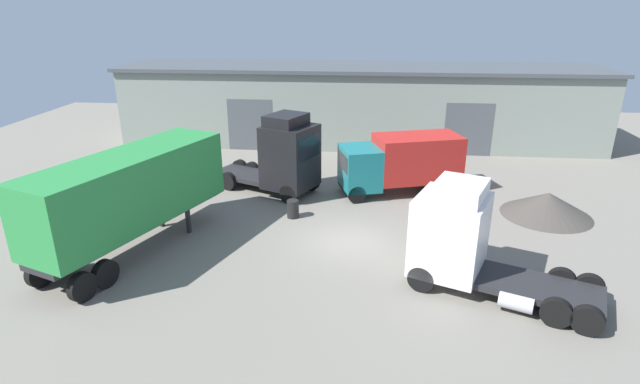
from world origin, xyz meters
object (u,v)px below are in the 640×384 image
object	(u,v)px
tractor_unit_white	(464,239)
gravel_pile	(547,204)
box_truck_teal	(402,161)
container_trailer_green	(129,192)
oil_drum	(293,209)
tractor_unit_black	(284,157)

from	to	relation	value
tractor_unit_white	gravel_pile	distance (m)	8.89
box_truck_teal	tractor_unit_white	bearing A→B (deg)	82.71
container_trailer_green	box_truck_teal	distance (m)	14.04
container_trailer_green	gravel_pile	distance (m)	19.35
box_truck_teal	gravel_pile	xyz separation A→B (m)	(7.00, -2.58, -1.19)
tractor_unit_white	box_truck_teal	xyz separation A→B (m)	(-1.65, 9.57, -0.08)
gravel_pile	oil_drum	world-z (taller)	gravel_pile
oil_drum	container_trailer_green	bearing A→B (deg)	-145.83
gravel_pile	tractor_unit_black	bearing A→B (deg)	172.29
tractor_unit_white	tractor_unit_black	distance (m)	11.86
box_truck_teal	oil_drum	world-z (taller)	box_truck_teal
tractor_unit_white	tractor_unit_black	world-z (taller)	tractor_unit_black
oil_drum	tractor_unit_white	bearing A→B (deg)	-38.39
container_trailer_green	tractor_unit_black	xyz separation A→B (m)	(5.12, 7.31, -0.56)
tractor_unit_black	gravel_pile	xyz separation A→B (m)	(13.32, -1.80, -1.50)
box_truck_teal	oil_drum	distance (m)	6.84
tractor_unit_black	oil_drum	xyz separation A→B (m)	(0.93, -3.21, -1.65)
tractor_unit_white	tractor_unit_black	xyz separation A→B (m)	(-7.97, 8.79, 0.23)
container_trailer_green	oil_drum	distance (m)	7.63
tractor_unit_white	oil_drum	distance (m)	9.10
tractor_unit_white	oil_drum	world-z (taller)	tractor_unit_white
container_trailer_green	gravel_pile	world-z (taller)	container_trailer_green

